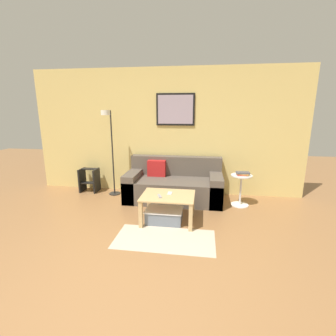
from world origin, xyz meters
The scene contains 12 objects.
ground_plane centered at (0.00, 0.00, 0.00)m, with size 16.00×16.00×0.00m, color olive.
wall_back centered at (0.00, 3.20, 1.28)m, with size 5.60×0.09×2.55m.
area_rug centered at (0.32, 1.19, 0.00)m, with size 1.37×0.69×0.01m, color #C1B299.
couch centered at (0.25, 2.74, 0.28)m, with size 1.84×0.88×0.81m.
coffee_table centered at (0.28, 1.75, 0.35)m, with size 0.82×0.63×0.44m.
storage_bin centered at (0.22, 1.71, 0.11)m, with size 0.58×0.38×0.22m.
floor_lamp centered at (-1.02, 2.72, 1.12)m, with size 0.23×0.44×1.72m.
side_table centered at (1.50, 2.60, 0.35)m, with size 0.38×0.38×0.58m.
book_stack centered at (1.51, 2.58, 0.61)m, with size 0.24×0.17×0.06m.
remote_control centered at (0.16, 1.66, 0.45)m, with size 0.04×0.15×0.02m, color #99999E.
cell_phone centered at (0.30, 1.83, 0.44)m, with size 0.07×0.14×0.01m, color silver.
step_stool centered at (-1.62, 2.94, 0.26)m, with size 0.36×0.31×0.50m.
Camera 1 is at (0.81, -1.79, 1.74)m, focal length 26.00 mm.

